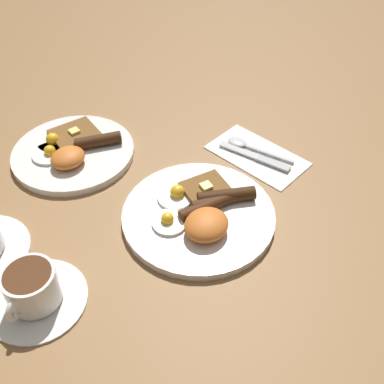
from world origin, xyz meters
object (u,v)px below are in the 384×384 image
(breakfast_plate_far, at_px, (73,151))
(knife, at_px, (258,158))
(teacup_near, at_px, (33,291))
(breakfast_plate_near, at_px, (200,213))
(spoon, at_px, (245,145))

(breakfast_plate_far, distance_m, knife, 0.39)
(teacup_near, bearing_deg, knife, -7.63)
(breakfast_plate_far, bearing_deg, breakfast_plate_near, -83.94)
(knife, distance_m, spoon, 0.05)
(breakfast_plate_near, bearing_deg, breakfast_plate_far, 96.06)
(breakfast_plate_far, relative_size, spoon, 1.66)
(knife, bearing_deg, breakfast_plate_far, 30.36)
(breakfast_plate_far, distance_m, spoon, 0.37)
(breakfast_plate_near, relative_size, breakfast_plate_far, 1.09)
(knife, relative_size, spoon, 1.05)
(breakfast_plate_near, xyz_separation_m, breakfast_plate_far, (-0.03, 0.32, -0.00))
(spoon, bearing_deg, teacup_near, 77.96)
(breakfast_plate_far, relative_size, knife, 1.58)
(breakfast_plate_near, bearing_deg, spoon, 15.11)
(breakfast_plate_near, bearing_deg, teacup_near, 164.74)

